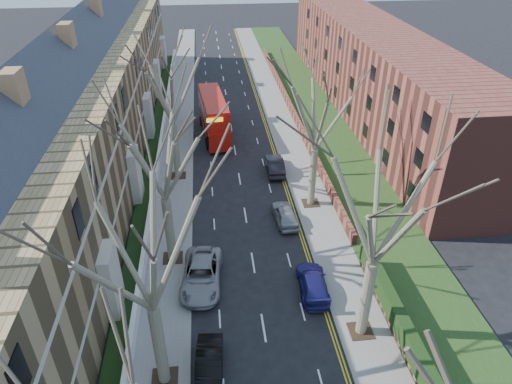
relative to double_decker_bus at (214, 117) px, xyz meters
name	(u,v)px	position (x,y,z in m)	size (l,w,h in m)	color
pavement_left	(179,129)	(-4.04, 1.96, -2.05)	(3.00, 102.00, 0.12)	slate
pavement_right	(282,124)	(7.96, 1.96, -2.05)	(3.00, 102.00, 0.12)	slate
terrace_left	(87,113)	(-11.68, -6.04, 3.42)	(9.70, 78.00, 13.60)	olive
flats_right	(372,69)	(19.42, 5.96, 2.87)	(13.97, 54.00, 10.00)	brown
front_wall_left	(159,157)	(-5.69, -6.04, -1.49)	(0.30, 78.00, 1.00)	white
grass_verge_right	(320,122)	(12.46, 1.96, -1.96)	(6.00, 102.00, 0.06)	#1D3C16
tree_left_mid	(142,239)	(-3.74, -31.04, 7.44)	(10.50, 10.50, 14.71)	#69624B
tree_left_far	(159,143)	(-3.74, -21.04, 7.13)	(10.15, 10.15, 14.22)	#69624B
tree_left_dist	(168,77)	(-3.74, -9.04, 7.44)	(10.50, 10.50, 14.71)	#69624B
tree_right_mid	(384,197)	(7.66, -29.04, 7.44)	(10.50, 10.50, 14.71)	#69624B
tree_right_far	(318,101)	(7.66, -15.04, 7.13)	(10.15, 10.15, 14.22)	#69624B
double_decker_bus	(214,117)	(0.00, 0.00, 0.00)	(3.31, 10.42, 4.31)	#A8140C
car_left_mid	(209,366)	(-1.33, -30.93, -1.44)	(1.42, 4.08, 1.34)	black
car_left_far	(202,275)	(-1.67, -23.77, -1.34)	(2.56, 5.56, 1.55)	gray
car_right_near	(313,283)	(5.57, -25.25, -1.47)	(1.82, 4.47, 1.30)	navy
car_right_mid	(285,214)	(5.04, -17.28, -1.42)	(1.64, 4.08, 1.39)	gray
car_right_far	(275,165)	(5.44, -9.10, -1.39)	(1.54, 4.42, 1.46)	black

